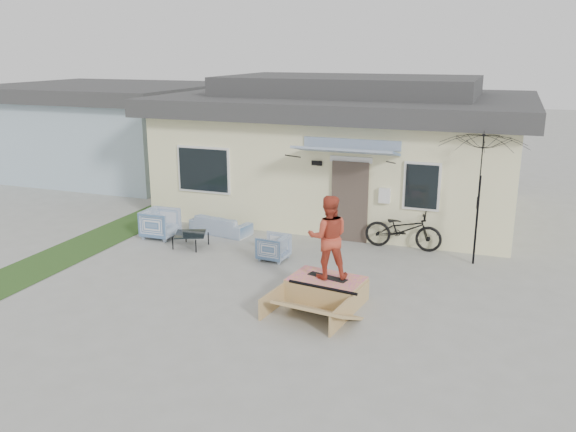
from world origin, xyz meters
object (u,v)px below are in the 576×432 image
(armchair_left, at_px, (160,222))
(loveseat, at_px, (221,222))
(patio_umbrella, at_px, (479,191))
(skateboard, at_px, (327,277))
(skater, at_px, (328,235))
(coffee_table, at_px, (191,240))
(armchair_right, at_px, (273,246))
(skate_ramp, at_px, (326,290))
(bicycle, at_px, (403,225))

(armchair_left, bearing_deg, loveseat, -57.07)
(loveseat, bearing_deg, armchair_left, 43.69)
(patio_umbrella, height_order, skateboard, patio_umbrella)
(loveseat, distance_m, skater, 5.30)
(armchair_left, bearing_deg, skater, -115.22)
(loveseat, xyz_separation_m, coffee_table, (-0.19, -1.33, -0.15))
(armchair_right, distance_m, skate_ramp, 2.67)
(armchair_right, distance_m, coffee_table, 2.31)
(armchair_left, distance_m, skate_ramp, 5.88)
(armchair_left, height_order, skate_ramp, armchair_left)
(loveseat, distance_m, patio_umbrella, 6.75)
(armchair_left, relative_size, coffee_table, 1.15)
(bicycle, bearing_deg, coffee_table, 109.16)
(armchair_right, bearing_deg, skate_ramp, 49.27)
(armchair_right, xyz_separation_m, bicycle, (2.74, 1.88, 0.28))
(armchair_right, distance_m, skateboard, 2.65)
(armchair_left, height_order, skateboard, armchair_left)
(loveseat, xyz_separation_m, armchair_left, (-1.33, -0.89, 0.09))
(bicycle, height_order, patio_umbrella, patio_umbrella)
(bicycle, bearing_deg, armchair_left, 102.04)
(coffee_table, relative_size, skateboard, 0.88)
(coffee_table, relative_size, bicycle, 0.38)
(loveseat, distance_m, coffee_table, 1.35)
(patio_umbrella, xyz_separation_m, skateboard, (-2.59, -3.21, -1.25))
(bicycle, bearing_deg, loveseat, 95.01)
(armchair_right, bearing_deg, patio_umbrella, 111.25)
(skate_ramp, xyz_separation_m, skateboard, (0.01, 0.05, 0.26))
(bicycle, xyz_separation_m, patio_umbrella, (1.74, -0.52, 1.14))
(loveseat, relative_size, patio_umbrella, 0.75)
(loveseat, relative_size, armchair_left, 2.00)
(coffee_table, height_order, skater, skater)
(bicycle, distance_m, patio_umbrella, 2.14)
(patio_umbrella, bearing_deg, loveseat, 179.16)
(coffee_table, relative_size, skater, 0.44)
(loveseat, relative_size, skater, 1.02)
(armchair_left, distance_m, bicycle, 6.33)
(armchair_left, height_order, skater, skater)
(loveseat, bearing_deg, skater, 150.35)
(patio_umbrella, bearing_deg, bicycle, 163.49)
(skate_ramp, height_order, skater, skater)
(armchair_right, relative_size, skateboard, 0.81)
(armchair_left, height_order, bicycle, bicycle)
(coffee_table, relative_size, skate_ramp, 0.39)
(bicycle, xyz_separation_m, skater, (-0.85, -3.72, 0.74))
(coffee_table, height_order, patio_umbrella, patio_umbrella)
(loveseat, xyz_separation_m, bicycle, (4.86, 0.42, 0.28))
(bicycle, height_order, skate_ramp, bicycle)
(armchair_right, relative_size, bicycle, 0.35)
(armchair_left, distance_m, coffee_table, 1.25)
(armchair_left, xyz_separation_m, skateboard, (5.34, -2.41, 0.08))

